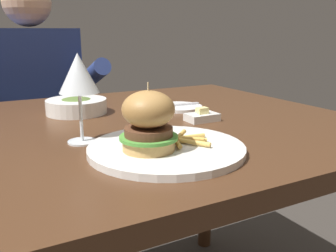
{
  "coord_description": "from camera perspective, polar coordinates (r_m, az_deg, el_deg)",
  "views": [
    {
      "loc": [
        -0.29,
        -0.87,
        0.97
      ],
      "look_at": [
        0.06,
        -0.22,
        0.78
      ],
      "focal_mm": 40.0,
      "sensor_mm": 36.0,
      "label": 1
    }
  ],
  "objects": [
    {
      "name": "dining_table",
      "position": [
        0.97,
        -9.65,
        -4.7
      ],
      "size": [
        1.34,
        0.96,
        0.74
      ],
      "color": "#472B19",
      "rests_on": "ground"
    },
    {
      "name": "main_plate",
      "position": [
        0.74,
        -0.25,
        -3.49
      ],
      "size": [
        0.31,
        0.31,
        0.01
      ],
      "primitive_type": "cylinder",
      "color": "white",
      "rests_on": "dining_table"
    },
    {
      "name": "burger_sandwich",
      "position": [
        0.69,
        -3.07,
        0.78
      ],
      "size": [
        0.11,
        0.11,
        0.13
      ],
      "color": "tan",
      "rests_on": "main_plate"
    },
    {
      "name": "fries_pile",
      "position": [
        0.75,
        2.97,
        -2.01
      ],
      "size": [
        0.09,
        0.1,
        0.01
      ],
      "color": "#EABC5B",
      "rests_on": "main_plate"
    },
    {
      "name": "wine_glass",
      "position": [
        0.79,
        -13.49,
        7.54
      ],
      "size": [
        0.08,
        0.08,
        0.19
      ],
      "color": "silver",
      "rests_on": "dining_table"
    },
    {
      "name": "bread_plate",
      "position": [
        1.14,
        1.68,
        2.88
      ],
      "size": [
        0.14,
        0.14,
        0.01
      ],
      "primitive_type": "cylinder",
      "color": "white",
      "rests_on": "dining_table"
    },
    {
      "name": "table_knife",
      "position": [
        1.12,
        -0.56,
        3.11
      ],
      "size": [
        0.19,
        0.03,
        0.01
      ],
      "color": "silver",
      "rests_on": "bread_plate"
    },
    {
      "name": "butter_dish",
      "position": [
        0.99,
        5.2,
        1.45
      ],
      "size": [
        0.08,
        0.06,
        0.04
      ],
      "color": "white",
      "rests_on": "dining_table"
    },
    {
      "name": "soup_bowl",
      "position": [
        1.11,
        -13.77,
        3.05
      ],
      "size": [
        0.17,
        0.17,
        0.05
      ],
      "color": "white",
      "rests_on": "dining_table"
    },
    {
      "name": "diner_person",
      "position": [
        1.7,
        -19.18,
        -0.36
      ],
      "size": [
        0.51,
        0.36,
        1.18
      ],
      "color": "#282833",
      "rests_on": "ground"
    }
  ]
}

